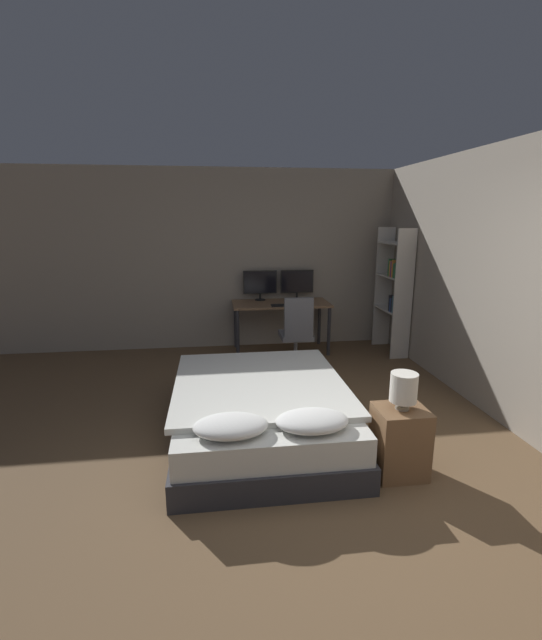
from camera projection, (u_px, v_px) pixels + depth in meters
name	position (u px, v px, depth m)	size (l,w,h in m)	color
ground_plane	(327.00, 516.00, 2.92)	(20.00, 20.00, 0.00)	brown
wall_back	(260.00, 260.00, 6.58)	(12.00, 0.06, 2.70)	#9E9384
wall_side_right	(493.00, 282.00, 4.32)	(0.06, 12.00, 2.70)	#9E9384
bed	(261.00, 411.00, 3.93)	(1.56, 2.05, 0.58)	#2D2D33
nightstand	(399.00, 441.00, 3.35)	(0.39, 0.35, 0.56)	brown
bedside_lamp	(404.00, 388.00, 3.25)	(0.21, 0.21, 0.29)	gray
desk	(281.00, 308.00, 6.38)	(1.43, 0.68, 0.75)	#846042
monitor_left	(260.00, 283.00, 6.49)	(0.51, 0.16, 0.45)	black
monitor_right	(297.00, 283.00, 6.56)	(0.51, 0.16, 0.45)	black
keyboard	(284.00, 305.00, 6.12)	(0.35, 0.13, 0.02)	black
computer_mouse	(302.00, 304.00, 6.16)	(0.07, 0.05, 0.04)	black
office_chair	(296.00, 340.00, 5.78)	(0.52, 0.52, 0.98)	black
bookshelf	(395.00, 285.00, 6.21)	(0.27, 0.74, 1.84)	beige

